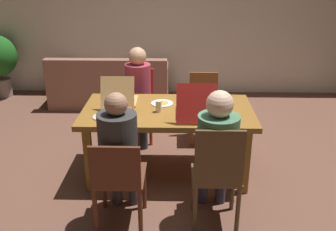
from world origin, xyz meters
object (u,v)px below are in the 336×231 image
chair_0 (139,101)px  chair_1 (118,179)px  drinking_glass_1 (159,106)px  dining_table (168,116)px  plate_0 (162,103)px  plate_2 (104,117)px  person_2 (217,145)px  drinking_glass_0 (129,114)px  drinking_glass_2 (123,119)px  couch (110,87)px  plate_1 (203,98)px  person_0 (138,88)px  chair_2 (217,173)px  pizza_box_1 (120,100)px  person_1 (119,147)px  pizza_box_0 (195,111)px  chair_3 (203,105)px

chair_0 → chair_1: (0.00, -1.92, -0.01)m
chair_1 → drinking_glass_1: 0.99m
dining_table → plate_0: 0.19m
chair_1 → plate_2: bearing=108.0°
chair_0 → person_2: (0.84, -1.76, 0.25)m
drinking_glass_0 → drinking_glass_2: (-0.05, -0.11, -0.01)m
drinking_glass_1 → couch: bearing=111.7°
chair_0 → plate_1: size_ratio=3.77×
plate_0 → couch: bearing=114.5°
person_0 → chair_2: 1.96m
pizza_box_1 → plate_1: size_ratio=1.94×
person_1 → plate_0: bearing=71.1°
pizza_box_0 → dining_table: bearing=147.3°
chair_3 → plate_2: 1.61m
chair_2 → person_2: size_ratio=0.79×
chair_1 → plate_1: (0.78, 1.27, 0.28)m
person_0 → plate_2: (-0.23, -1.07, 0.04)m
chair_1 → couch: chair_1 is taller
chair_1 → drinking_glass_1: bearing=70.8°
drinking_glass_0 → couch: drinking_glass_0 is taller
person_1 → drinking_glass_1: bearing=67.6°
chair_1 → pizza_box_1: (-0.12, 1.10, 0.32)m
person_0 → drinking_glass_1: person_0 is taller
pizza_box_0 → plate_1: 0.50m
pizza_box_1 → plate_0: (0.45, 0.01, -0.04)m
chair_3 → drinking_glass_0: drinking_glass_0 is taller
person_1 → person_2: bearing=1.7°
person_0 → pizza_box_1: (-0.12, -0.68, 0.08)m
pizza_box_0 → drinking_glass_1: 0.38m
person_1 → plate_1: size_ratio=5.18×
chair_2 → plate_2: (-1.07, 0.69, 0.22)m
pizza_box_0 → plate_1: (0.11, 0.49, -0.04)m
plate_1 → drinking_glass_2: bearing=-138.4°
pizza_box_1 → drinking_glass_1: pizza_box_1 is taller
person_0 → person_1: (0.00, -1.65, 0.00)m
plate_1 → drinking_glass_0: drinking_glass_0 is taller
chair_3 → plate_2: (-1.07, -1.16, 0.31)m
pizza_box_1 → plate_2: pizza_box_1 is taller
chair_2 → drinking_glass_2: 1.05m
chair_2 → plate_1: (-0.06, 1.24, 0.23)m
drinking_glass_2 → drinking_glass_0: bearing=67.3°
chair_1 → plate_0: chair_1 is taller
pizza_box_1 → drinking_glass_1: size_ratio=3.91×
dining_table → drinking_glass_2: 0.60m
chair_3 → person_1: bearing=-115.8°
plate_0 → chair_2: bearing=-64.8°
person_0 → person_1: size_ratio=0.99×
person_1 → drinking_glass_2: size_ratio=11.42×
person_2 → couch: (-1.44, 2.99, -0.45)m
chair_1 → couch: size_ratio=0.46×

